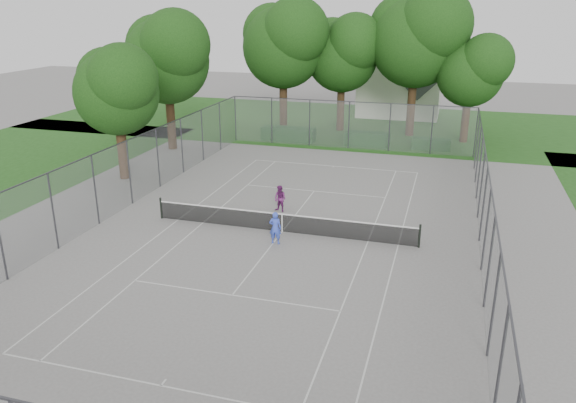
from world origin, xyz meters
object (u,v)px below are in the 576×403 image
(girl_player, at_px, (275,228))
(woman_player, at_px, (280,199))
(house, at_px, (401,75))
(tennis_net, at_px, (282,222))

(girl_player, height_order, woman_player, girl_player)
(house, distance_m, woman_player, 29.19)
(woman_player, bearing_deg, tennis_net, -52.53)
(house, xyz_separation_m, woman_player, (-3.14, -28.86, -3.08))
(house, relative_size, girl_player, 6.17)
(girl_player, relative_size, woman_player, 1.08)
(woman_player, bearing_deg, girl_player, -57.42)
(girl_player, bearing_deg, house, -98.34)
(tennis_net, bearing_deg, woman_player, 108.96)
(tennis_net, height_order, house, house)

